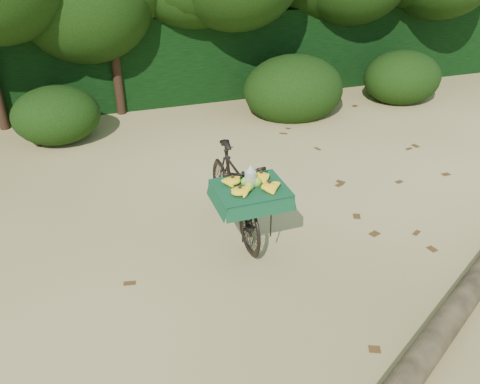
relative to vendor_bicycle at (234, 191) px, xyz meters
name	(u,v)px	position (x,y,z in m)	size (l,w,h in m)	color
ground	(317,245)	(0.87, -0.67, -0.58)	(80.00, 80.00, 0.00)	#D2B770
vendor_bicycle	(234,191)	(0.00, 0.00, 0.00)	(0.82, 1.88, 1.14)	black
fallen_log	(460,304)	(1.75, -2.23, -0.44)	(0.27, 0.27, 3.75)	brown
hedge_backdrop	(195,51)	(0.87, 5.63, 0.32)	(26.00, 1.80, 1.80)	black
tree_row	(170,6)	(0.22, 4.83, 1.42)	(14.50, 2.00, 4.00)	black
bush_clumps	(246,97)	(1.37, 3.63, -0.13)	(8.80, 1.70, 0.90)	black
leaf_litter	(296,218)	(0.87, -0.02, -0.57)	(7.00, 7.30, 0.01)	#4C2F14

